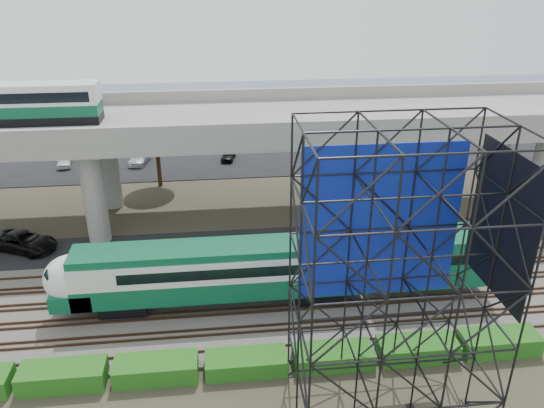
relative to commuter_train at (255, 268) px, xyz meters
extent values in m
plane|color=#474233|center=(-2.08, -2.00, -2.88)|extent=(140.00, 140.00, 0.00)
cube|color=slate|center=(-2.08, 0.00, -2.78)|extent=(90.00, 12.00, 0.20)
cube|color=black|center=(-2.08, 8.50, -2.84)|extent=(90.00, 5.00, 0.08)
cube|color=black|center=(-2.08, 32.00, -2.84)|extent=(90.00, 18.00, 0.08)
cube|color=#445670|center=(-2.08, 54.00, -2.87)|extent=(140.00, 40.00, 0.03)
cube|color=#472D1E|center=(-2.08, -4.72, -2.60)|extent=(90.00, 0.08, 0.16)
cube|color=#472D1E|center=(-2.08, -3.28, -2.60)|extent=(90.00, 0.08, 0.16)
cube|color=#472D1E|center=(-2.08, -2.72, -2.60)|extent=(90.00, 0.08, 0.16)
cube|color=#472D1E|center=(-2.08, -1.28, -2.60)|extent=(90.00, 0.08, 0.16)
cube|color=#472D1E|center=(-2.08, -0.72, -2.60)|extent=(90.00, 0.08, 0.16)
cube|color=#472D1E|center=(-2.08, 0.72, -2.60)|extent=(90.00, 0.08, 0.16)
cube|color=#472D1E|center=(-2.08, 1.28, -2.60)|extent=(90.00, 0.08, 0.16)
cube|color=#472D1E|center=(-2.08, 2.72, -2.60)|extent=(90.00, 0.08, 0.16)
cube|color=#472D1E|center=(-2.08, 3.28, -2.60)|extent=(90.00, 0.08, 0.16)
cube|color=#472D1E|center=(-2.08, 4.72, -2.60)|extent=(90.00, 0.08, 0.16)
cube|color=black|center=(-8.62, 0.00, -2.07)|extent=(3.00, 2.20, 0.90)
cube|color=black|center=(4.38, 0.00, -2.07)|extent=(3.00, 2.20, 0.90)
cube|color=#0B4F31|center=(-2.12, 0.00, -0.92)|extent=(19.00, 3.00, 1.40)
cube|color=silver|center=(-2.12, 0.00, 0.53)|extent=(19.00, 3.00, 1.50)
cube|color=#0B4F31|center=(-2.12, 0.00, 1.53)|extent=(19.00, 2.60, 0.50)
cube|color=black|center=(-1.12, 0.00, 0.58)|extent=(15.00, 3.06, 0.70)
ellipsoid|color=silver|center=(-11.62, 0.00, -0.02)|extent=(3.60, 3.00, 3.20)
cube|color=#0B4F31|center=(-11.62, 0.00, -1.07)|extent=(2.60, 3.00, 1.10)
cube|color=black|center=(-12.72, 0.00, 0.48)|extent=(0.48, 2.00, 1.09)
cube|color=#0B4F31|center=(11.88, 0.00, 0.08)|extent=(8.00, 3.00, 3.40)
cube|color=#9E9B93|center=(-2.08, 14.00, 5.72)|extent=(80.00, 12.00, 1.20)
cube|color=#9E9B93|center=(-2.08, 8.25, 6.87)|extent=(80.00, 0.50, 1.10)
cube|color=#9E9B93|center=(-2.08, 19.75, 6.87)|extent=(80.00, 0.50, 1.10)
cylinder|color=#9E9B93|center=(-12.08, 10.50, 1.12)|extent=(1.80, 1.80, 8.00)
cylinder|color=#9E9B93|center=(-12.08, 17.50, 1.12)|extent=(1.80, 1.80, 8.00)
cube|color=#9E9B93|center=(-12.08, 14.00, 4.82)|extent=(2.40, 9.00, 0.60)
cylinder|color=#9E9B93|center=(7.92, 10.50, 1.12)|extent=(1.80, 1.80, 8.00)
cylinder|color=#9E9B93|center=(7.92, 17.50, 1.12)|extent=(1.80, 1.80, 8.00)
cube|color=#9E9B93|center=(7.92, 14.00, 4.82)|extent=(2.40, 9.00, 0.60)
cylinder|color=#9E9B93|center=(25.92, 10.50, 1.12)|extent=(1.80, 1.80, 8.00)
cylinder|color=#9E9B93|center=(25.92, 17.50, 1.12)|extent=(1.80, 1.80, 8.00)
cube|color=#9E9B93|center=(25.92, 14.00, 4.82)|extent=(2.40, 9.00, 0.60)
cube|color=black|center=(-17.39, 14.00, 6.67)|extent=(12.00, 2.50, 0.70)
cube|color=#0B4F31|center=(-17.39, 14.00, 7.47)|extent=(12.00, 2.50, 0.90)
cube|color=silver|center=(-17.39, 14.00, 8.57)|extent=(12.00, 2.50, 1.30)
cube|color=black|center=(-17.39, 14.00, 8.62)|extent=(11.00, 2.56, 0.80)
cube|color=silver|center=(-17.39, 14.00, 9.37)|extent=(12.00, 2.40, 0.30)
cube|color=#0D2194|center=(5.72, -6.95, 6.42)|extent=(8.10, 0.08, 8.25)
cube|color=black|center=(10.27, -10.00, 7.62)|extent=(0.06, 5.40, 6.75)
cube|color=#125012|center=(-11.08, -6.30, -2.28)|extent=(4.60, 1.80, 1.20)
cube|color=#125012|center=(-6.08, -6.30, -2.31)|extent=(4.60, 1.80, 1.15)
cube|color=#125012|center=(-1.08, -6.30, -2.37)|extent=(4.60, 1.80, 1.03)
cube|color=#125012|center=(3.92, -6.30, -2.38)|extent=(4.60, 1.80, 1.01)
cube|color=#125012|center=(8.92, -6.30, -2.32)|extent=(4.60, 1.80, 1.12)
cube|color=#125012|center=(13.92, -6.30, -2.28)|extent=(4.60, 1.80, 1.20)
cylinder|color=#382314|center=(11.92, 10.50, -0.48)|extent=(0.44, 0.44, 4.80)
ellipsoid|color=#125012|center=(11.92, 10.50, 2.72)|extent=(4.94, 4.94, 4.18)
cylinder|color=#382314|center=(-8.08, 22.00, -0.48)|extent=(0.44, 0.44, 4.80)
ellipsoid|color=#125012|center=(-8.08, 22.00, 2.72)|extent=(4.94, 4.94, 4.18)
imported|color=black|center=(-17.79, 9.42, -2.06)|extent=(5.92, 4.50, 1.49)
imported|color=silver|center=(-19.30, 29.00, -2.18)|extent=(2.02, 3.81, 1.24)
imported|color=#A0A3A8|center=(-13.38, 34.00, -2.24)|extent=(1.88, 3.60, 1.13)
imported|color=#BABCC3|center=(-10.90, 29.00, -2.17)|extent=(2.55, 4.58, 1.25)
imported|color=white|center=(-4.78, 34.00, -2.25)|extent=(1.88, 4.00, 1.11)
imported|color=black|center=(-0.78, 29.00, -2.22)|extent=(2.02, 3.61, 1.16)
imported|color=#999AA0|center=(6.01, 34.00, -2.19)|extent=(1.54, 3.79, 1.22)
imported|color=white|center=(9.56, 29.00, -2.16)|extent=(2.42, 4.66, 1.29)
imported|color=#9EA0A5|center=(14.04, 34.00, -2.25)|extent=(2.28, 4.14, 1.10)
camera|label=1|loc=(-2.25, -29.74, 18.21)|focal=35.00mm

